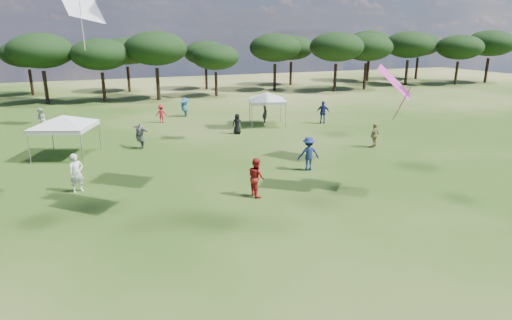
{
  "coord_description": "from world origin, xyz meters",
  "views": [
    {
      "loc": [
        -4.23,
        -5.36,
        7.34
      ],
      "look_at": [
        0.22,
        6.0,
        3.71
      ],
      "focal_mm": 30.0,
      "sensor_mm": 36.0,
      "label": 1
    }
  ],
  "objects": [
    {
      "name": "tent_right",
      "position": [
        9.31,
        26.7,
        2.59
      ],
      "size": [
        5.53,
        5.53,
        3.01
      ],
      "rotation": [
        0.0,
        0.0,
        -0.3
      ],
      "color": "gray",
      "rests_on": "ground"
    },
    {
      "name": "tree_line",
      "position": [
        2.39,
        47.41,
        5.42
      ],
      "size": [
        108.78,
        17.63,
        7.77
      ],
      "color": "black",
      "rests_on": "ground"
    },
    {
      "name": "tent_left",
      "position": [
        -5.79,
        22.51,
        2.48
      ],
      "size": [
        6.11,
        6.11,
        2.9
      ],
      "rotation": [
        0.0,
        0.0,
        -0.36
      ],
      "color": "gray",
      "rests_on": "ground"
    },
    {
      "name": "festival_crowd",
      "position": [
        -0.68,
        23.38,
        0.89
      ],
      "size": [
        29.8,
        22.33,
        1.9
      ],
      "color": "#25506F",
      "rests_on": "ground"
    }
  ]
}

